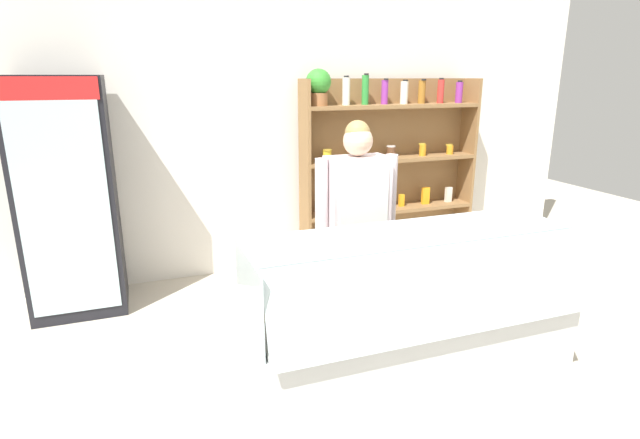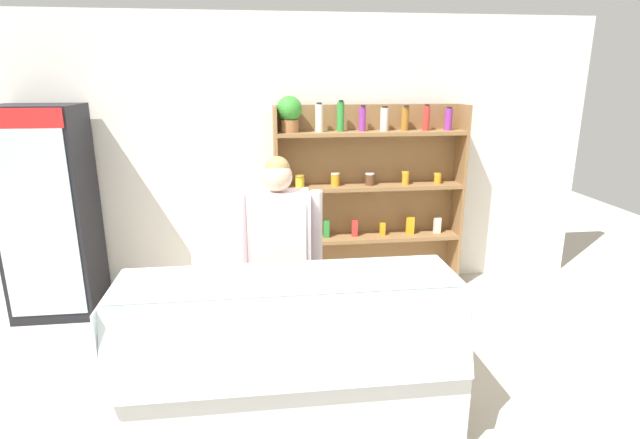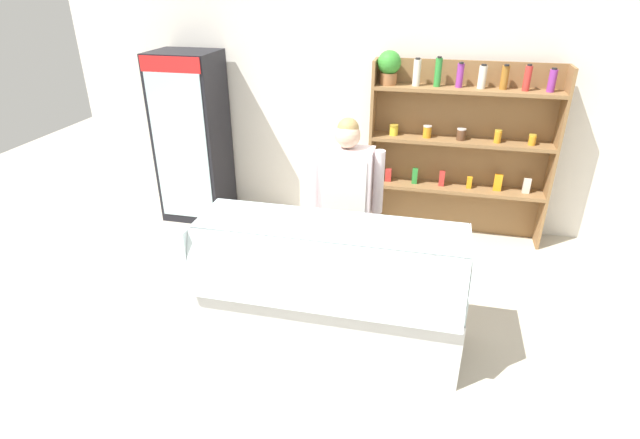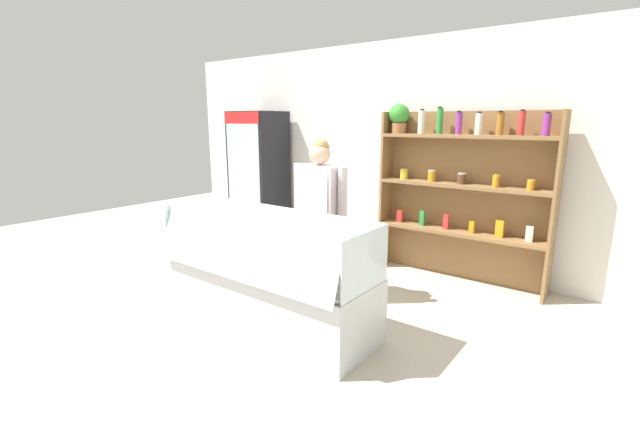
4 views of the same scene
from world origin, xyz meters
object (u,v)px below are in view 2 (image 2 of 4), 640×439
deli_display_case (290,386)px  shop_clerk (279,247)px  drinks_fridge (49,213)px  shelving_unit (362,185)px

deli_display_case → shop_clerk: size_ratio=1.24×
drinks_fridge → shelving_unit: (2.88, 0.18, 0.14)m
drinks_fridge → deli_display_case: 2.85m
drinks_fridge → deli_display_case: drinks_fridge is taller
shelving_unit → shop_clerk: bearing=-123.6°
drinks_fridge → deli_display_case: size_ratio=0.95×
deli_display_case → shop_clerk: 1.00m
shelving_unit → shop_clerk: shelving_unit is taller
drinks_fridge → shelving_unit: shelving_unit is taller
shop_clerk → drinks_fridge: bearing=149.8°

